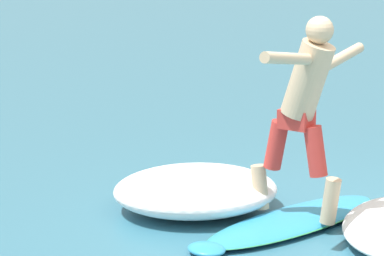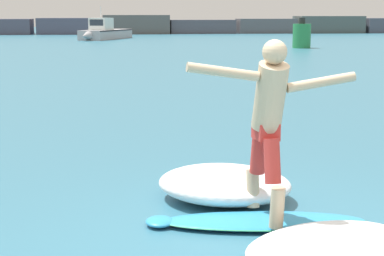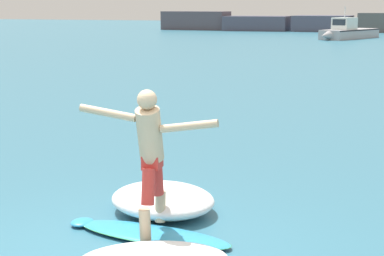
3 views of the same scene
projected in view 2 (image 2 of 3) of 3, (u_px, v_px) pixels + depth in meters
ground_plane at (274, 252)px, 5.50m from camera, size 200.00×200.00×0.00m
rock_jetty_breakwater at (189, 25)px, 66.81m from camera, size 62.48×4.96×5.36m
surfboard at (260, 221)px, 6.19m from camera, size 2.18×0.84×0.22m
surfer at (269, 115)px, 5.94m from camera, size 1.61×0.86×1.71m
fishing_boat_near_jetty at (104, 32)px, 51.54m from camera, size 4.43×7.56×2.61m
channel_marker_buoy at (302, 35)px, 38.38m from camera, size 1.08×1.08×1.80m
wave_foam_at_tail at (224, 184)px, 7.03m from camera, size 1.94×1.88×0.36m
wave_foam_at_nose at (329, 245)px, 5.38m from camera, size 1.85×1.57×0.20m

